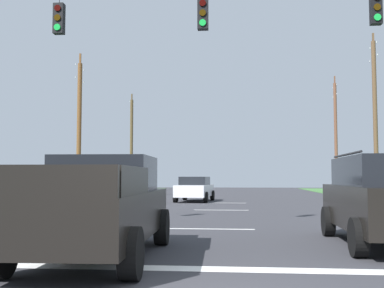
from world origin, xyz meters
The scene contains 12 objects.
stop_bar_stripe centered at (0.00, 2.22, 0.00)m, with size 15.90×0.45×0.01m, color white.
lane_dash_0 centered at (0.00, 8.22, 0.00)m, with size 0.15×2.50×0.01m, color white.
lane_dash_1 centered at (0.00, 16.04, 0.00)m, with size 0.15×2.50×0.01m, color white.
lane_dash_2 centered at (0.00, 21.86, 0.00)m, with size 0.15×2.50×0.01m, color white.
overhead_signal_span centered at (-0.02, 8.12, 4.33)m, with size 18.54×0.31×7.94m.
pickup_truck centered at (-1.89, 3.11, 0.97)m, with size 2.44×5.47×1.95m.
distant_car_crossing_white centered at (-1.87, 23.37, 0.79)m, with size 2.30×4.44×1.52m.
distant_car_oncoming centered at (-10.16, 18.96, 0.79)m, with size 2.10×4.34×1.52m.
utility_pole_far_right centered at (10.07, 27.03, 5.67)m, with size 0.30×1.91×11.33m.
utility_pole_near_left centered at (10.18, 40.43, 5.55)m, with size 0.30×1.84×11.22m.
utility_pole_distant_right centered at (-10.40, 26.64, 5.06)m, with size 0.32×1.88×10.33m.
utility_pole_distant_left centered at (-9.89, 41.06, 4.80)m, with size 0.30×1.70×9.92m.
Camera 1 is at (0.75, -5.77, 1.54)m, focal length 44.25 mm.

